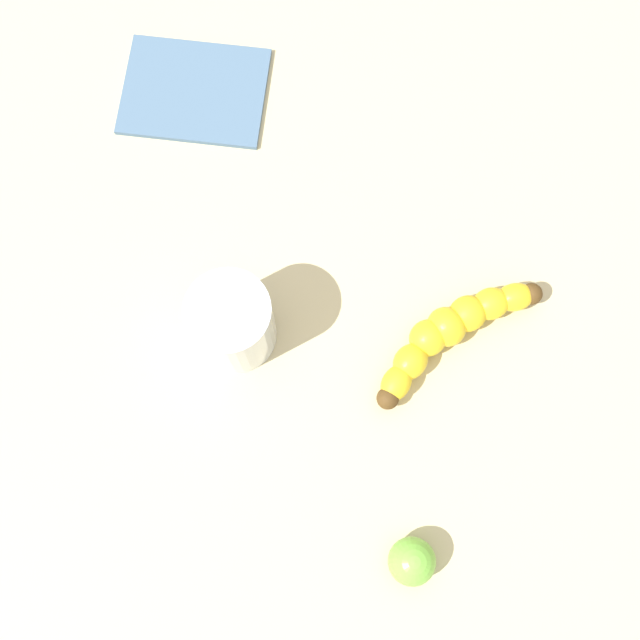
# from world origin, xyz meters

# --- Properties ---
(wooden_tabletop) EXTENTS (1.20, 1.20, 0.03)m
(wooden_tabletop) POSITION_xyz_m (0.00, 0.00, 0.01)
(wooden_tabletop) COLOR beige
(wooden_tabletop) RESTS_ON ground
(banana) EXTENTS (0.15, 0.15, 0.04)m
(banana) POSITION_xyz_m (-0.16, -0.01, 0.05)
(banana) COLOR yellow
(banana) RESTS_ON wooden_tabletop
(smoothie_glass) EXTENTS (0.08, 0.08, 0.09)m
(smoothie_glass) POSITION_xyz_m (0.04, 0.03, 0.07)
(smoothie_glass) COLOR silver
(smoothie_glass) RESTS_ON wooden_tabletop
(lime_fruit) EXTENTS (0.04, 0.04, 0.04)m
(lime_fruit) POSITION_xyz_m (-0.16, 0.21, 0.05)
(lime_fruit) COLOR #75C142
(lime_fruit) RESTS_ON wooden_tabletop
(folded_napkin) EXTENTS (0.16, 0.13, 0.01)m
(folded_napkin) POSITION_xyz_m (0.15, -0.23, 0.03)
(folded_napkin) COLOR slate
(folded_napkin) RESTS_ON wooden_tabletop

